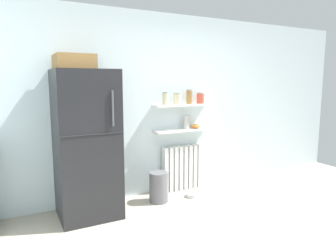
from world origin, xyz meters
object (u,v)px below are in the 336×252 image
object	(u,v)px
vase	(186,122)
trash_bin	(159,187)
storage_jar_0	(166,99)
storage_jar_2	(189,97)
refrigerator	(86,141)
storage_jar_3	(200,98)
pet_food_bowl	(192,195)
radiator	(182,168)
storage_jar_1	(178,99)
shelf_bowl	(196,126)

from	to	relation	value
vase	trash_bin	distance (m)	1.05
storage_jar_0	storage_jar_2	bearing A→B (deg)	0.00
refrigerator	storage_jar_0	bearing A→B (deg)	10.77
storage_jar_3	pet_food_bowl	world-z (taller)	storage_jar_3
refrigerator	vase	xyz separation A→B (m)	(1.54, 0.23, 0.11)
radiator	vase	bearing A→B (deg)	-29.95
radiator	trash_bin	bearing A→B (deg)	-152.11
refrigerator	trash_bin	distance (m)	1.19
refrigerator	storage_jar_2	size ratio (longest dim) A/B	8.93
storage_jar_1	pet_food_bowl	bearing A→B (deg)	-78.53
radiator	pet_food_bowl	xyz separation A→B (m)	(-0.04, -0.34, -0.31)
vase	storage_jar_1	bearing A→B (deg)	180.00
shelf_bowl	pet_food_bowl	world-z (taller)	shelf_bowl
storage_jar_2	storage_jar_0	bearing A→B (deg)	180.00
storage_jar_0	shelf_bowl	distance (m)	0.67
vase	shelf_bowl	bearing A→B (deg)	0.00
storage_jar_1	storage_jar_2	distance (m)	0.20
radiator	trash_bin	xyz separation A→B (m)	(-0.53, -0.28, -0.13)
radiator	storage_jar_1	distance (m)	1.06
vase	storage_jar_3	bearing A→B (deg)	0.00
radiator	shelf_bowl	bearing A→B (deg)	-7.80
storage_jar_2	storage_jar_3	size ratio (longest dim) A/B	1.30
storage_jar_1	trash_bin	world-z (taller)	storage_jar_1
radiator	storage_jar_1	bearing A→B (deg)	-163.05
storage_jar_1	refrigerator	bearing A→B (deg)	-170.73
storage_jar_2	trash_bin	size ratio (longest dim) A/B	0.53
storage_jar_0	trash_bin	bearing A→B (deg)	-133.36
refrigerator	vase	distance (m)	1.56
storage_jar_0	vase	bearing A→B (deg)	0.00
vase	trash_bin	xyz separation A→B (m)	(-0.59, -0.25, -0.83)
storage_jar_1	pet_food_bowl	distance (m)	1.40
radiator	storage_jar_0	xyz separation A→B (m)	(-0.30, -0.03, 1.06)
storage_jar_1	vase	distance (m)	0.39
shelf_bowl	pet_food_bowl	distance (m)	1.02
trash_bin	storage_jar_1	bearing A→B (deg)	30.12
refrigerator	storage_jar_1	size ratio (longest dim) A/B	11.54
storage_jar_2	storage_jar_3	bearing A→B (deg)	0.00
storage_jar_2	vase	distance (m)	0.38
shelf_bowl	pet_food_bowl	xyz separation A→B (m)	(-0.25, -0.31, -0.94)
storage_jar_3	vase	size ratio (longest dim) A/B	0.82
trash_bin	pet_food_bowl	xyz separation A→B (m)	(0.50, -0.06, -0.18)
radiator	storage_jar_2	xyz separation A→B (m)	(0.10, -0.03, 1.08)
refrigerator	storage_jar_3	world-z (taller)	refrigerator
trash_bin	storage_jar_3	bearing A→B (deg)	16.94
radiator	storage_jar_2	distance (m)	1.08
storage_jar_0	pet_food_bowl	size ratio (longest dim) A/B	1.10
radiator	storage_jar_2	size ratio (longest dim) A/B	3.10
storage_jar_2	storage_jar_3	xyz separation A→B (m)	(0.20, 0.00, -0.03)
pet_food_bowl	refrigerator	bearing A→B (deg)	176.69
storage_jar_1	storage_jar_0	bearing A→B (deg)	-180.00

